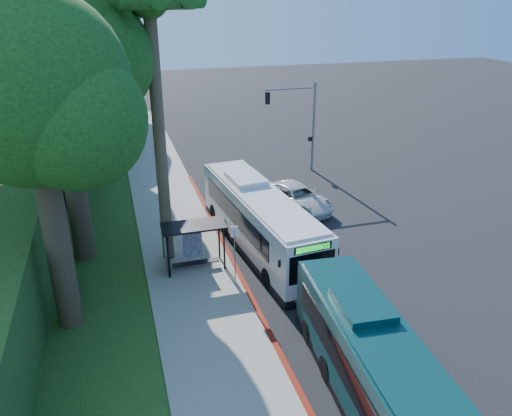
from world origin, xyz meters
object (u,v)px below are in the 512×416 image
object	(u,v)px
white_bus	(259,219)
pickup	(298,198)
bus_shelter	(189,238)
teal_bus	(380,374)

from	to	relation	value
white_bus	pickup	bearing A→B (deg)	42.16
bus_shelter	teal_bus	bearing A→B (deg)	-68.68
white_bus	pickup	xyz separation A→B (m)	(4.07, 4.51, -0.99)
bus_shelter	pickup	size ratio (longest dim) A/B	0.57
teal_bus	pickup	distance (m)	17.61
teal_bus	white_bus	bearing A→B (deg)	95.78
white_bus	teal_bus	distance (m)	12.69
white_bus	teal_bus	xyz separation A→B (m)	(0.34, -12.68, -0.12)
bus_shelter	pickup	world-z (taller)	bus_shelter
bus_shelter	white_bus	distance (m)	4.30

